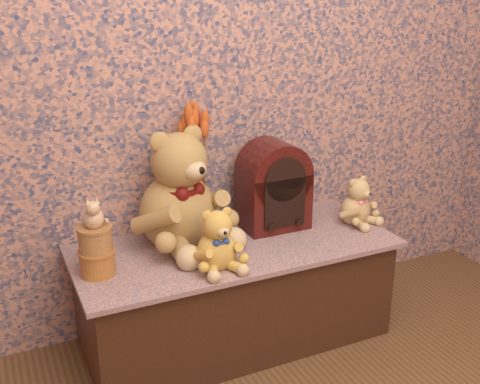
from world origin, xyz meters
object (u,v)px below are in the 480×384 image
object	(u,v)px
teddy_medium	(217,236)
cat_figurine	(93,211)
ceramic_vase	(197,210)
biscuit_tin_lower	(97,263)
cathedral_radio	(273,184)
teddy_large	(176,183)
teddy_small	(356,198)

from	to	relation	value
teddy_medium	cat_figurine	bearing A→B (deg)	161.76
ceramic_vase	biscuit_tin_lower	distance (m)	0.51
cathedral_radio	biscuit_tin_lower	world-z (taller)	cathedral_radio
teddy_large	teddy_small	world-z (taller)	teddy_large
ceramic_vase	teddy_medium	bearing A→B (deg)	-98.56
teddy_medium	cathedral_radio	size ratio (longest dim) A/B	0.66
biscuit_tin_lower	cat_figurine	xyz separation A→B (m)	(0.00, 0.00, 0.20)
teddy_large	cathedral_radio	world-z (taller)	teddy_large
teddy_medium	teddy_small	bearing A→B (deg)	9.81
cathedral_radio	biscuit_tin_lower	distance (m)	0.81
teddy_medium	cathedral_radio	bearing A→B (deg)	33.57
teddy_medium	teddy_small	world-z (taller)	teddy_medium
biscuit_tin_lower	cat_figurine	bearing A→B (deg)	0.00
cat_figurine	biscuit_tin_lower	bearing A→B (deg)	0.00
teddy_small	cathedral_radio	distance (m)	0.37
teddy_medium	teddy_small	xyz separation A→B (m)	(0.72, 0.14, -0.01)
teddy_large	cathedral_radio	size ratio (longest dim) A/B	1.34
cat_figurine	teddy_medium	bearing A→B (deg)	-10.01
cathedral_radio	ceramic_vase	bearing A→B (deg)	165.72
teddy_small	biscuit_tin_lower	xyz separation A→B (m)	(-1.13, -0.01, -0.07)
cathedral_radio	biscuit_tin_lower	xyz separation A→B (m)	(-0.78, -0.13, -0.15)
teddy_small	cat_figurine	xyz separation A→B (m)	(-1.13, -0.01, 0.13)
teddy_small	cathedral_radio	xyz separation A→B (m)	(-0.35, 0.12, 0.08)
teddy_small	biscuit_tin_lower	distance (m)	1.13
cathedral_radio	cat_figurine	size ratio (longest dim) A/B	3.18
ceramic_vase	teddy_large	bearing A→B (deg)	-147.98
teddy_large	teddy_medium	xyz separation A→B (m)	(0.06, -0.27, -0.13)
teddy_large	cat_figurine	bearing A→B (deg)	-177.66
biscuit_tin_lower	cat_figurine	world-z (taller)	cat_figurine
teddy_medium	cat_figurine	xyz separation A→B (m)	(-0.41, 0.13, 0.12)
teddy_medium	teddy_small	distance (m)	0.73
biscuit_tin_lower	cat_figurine	size ratio (longest dim) A/B	1.05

